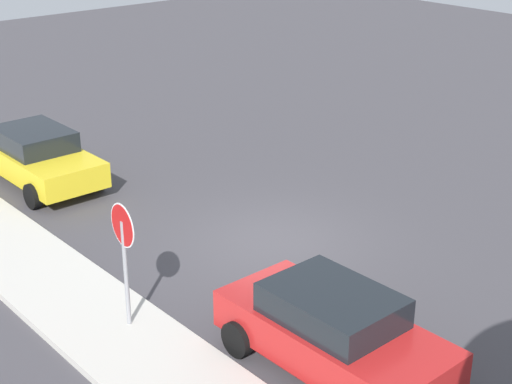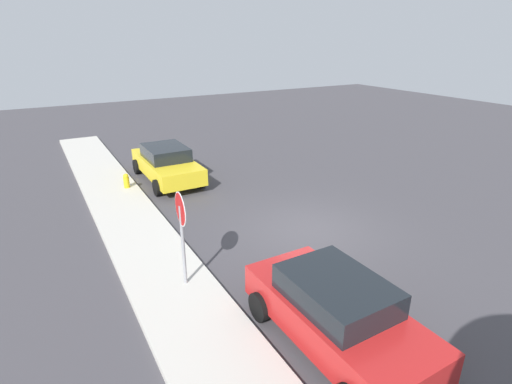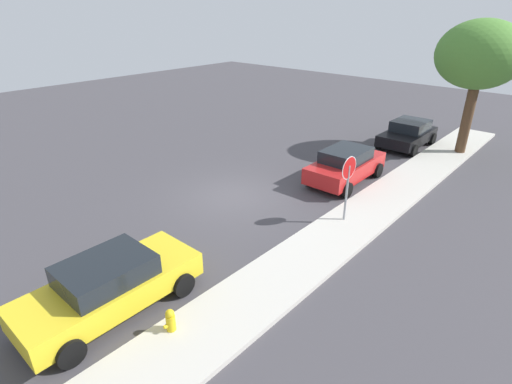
{
  "view_description": "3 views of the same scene",
  "coord_description": "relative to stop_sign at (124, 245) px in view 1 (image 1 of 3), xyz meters",
  "views": [
    {
      "loc": [
        -11.72,
        10.61,
        7.73
      ],
      "look_at": [
        -0.24,
        0.74,
        1.45
      ],
      "focal_mm": 55.0,
      "sensor_mm": 36.0,
      "label": 1
    },
    {
      "loc": [
        -8.97,
        6.99,
        5.7
      ],
      "look_at": [
        0.52,
        1.6,
        1.42
      ],
      "focal_mm": 28.0,
      "sensor_mm": 36.0,
      "label": 2
    },
    {
      "loc": [
        10.22,
        10.31,
        6.98
      ],
      "look_at": [
        0.4,
        1.56,
        0.8
      ],
      "focal_mm": 28.0,
      "sensor_mm": 36.0,
      "label": 3
    }
  ],
  "objects": [
    {
      "name": "sidewalk_curb",
      "position": [
        1.04,
        0.32,
        -1.64
      ],
      "size": [
        32.0,
        2.02,
        0.14
      ],
      "primitive_type": "cube",
      "color": "beige",
      "rests_on": "ground_plane"
    },
    {
      "name": "parked_car_yellow",
      "position": [
        7.75,
        -2.06,
        -0.96
      ],
      "size": [
        4.47,
        2.03,
        1.46
      ],
      "color": "yellow",
      "rests_on": "ground_plane"
    },
    {
      "name": "parked_car_red",
      "position": [
        -3.24,
        -1.88,
        -0.95
      ],
      "size": [
        4.1,
        2.02,
        1.48
      ],
      "color": "red",
      "rests_on": "ground_plane"
    },
    {
      "name": "stop_sign",
      "position": [
        0.0,
        0.0,
        0.0
      ],
      "size": [
        0.8,
        0.08,
        2.48
      ],
      "color": "gray",
      "rests_on": "ground_plane"
    },
    {
      "name": "ground_plane",
      "position": [
        1.04,
        -4.43,
        -1.71
      ],
      "size": [
        60.0,
        60.0,
        0.0
      ],
      "primitive_type": "plane",
      "color": "#423F44"
    }
  ]
}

